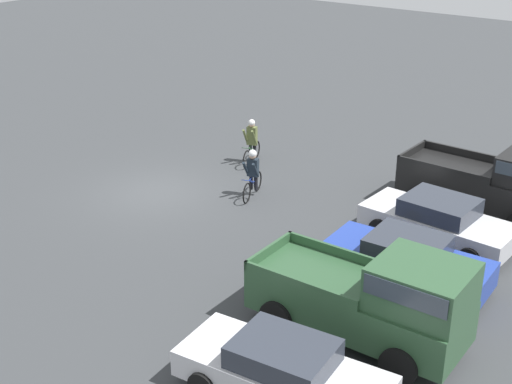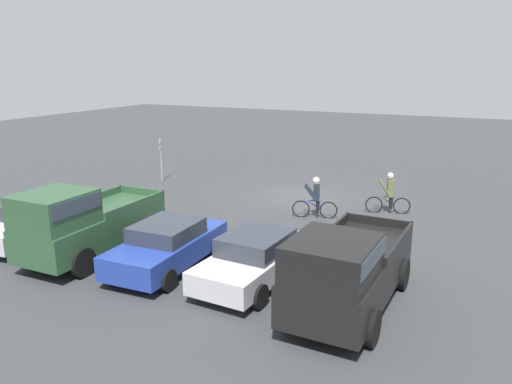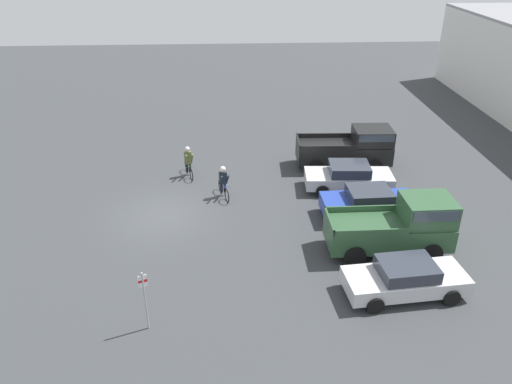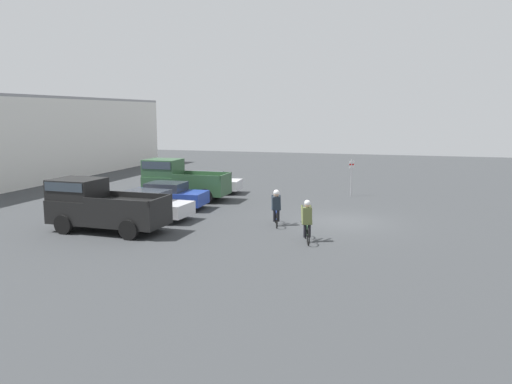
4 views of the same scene
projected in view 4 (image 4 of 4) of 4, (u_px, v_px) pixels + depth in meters
ground_plane at (343, 221)px, 23.85m from camera, size 80.00×80.00×0.00m
pickup_truck_0 at (100, 205)px, 21.75m from camera, size 2.32×5.24×2.27m
sedan_0 at (146, 205)px, 24.25m from camera, size 2.18×4.53×1.41m
sedan_1 at (167, 195)px, 26.99m from camera, size 2.11×4.35×1.42m
pickup_truck_1 at (179, 179)px, 29.71m from camera, size 2.19×5.03×2.39m
sedan_2 at (206, 182)px, 32.28m from camera, size 2.19×4.56×1.35m
cyclist_0 at (276, 207)px, 22.90m from camera, size 1.74×0.62×1.69m
cyclist_1 at (307, 220)px, 20.00m from camera, size 1.75×0.63×1.73m
fire_lane_sign at (351, 174)px, 30.91m from camera, size 0.14×0.29×2.30m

